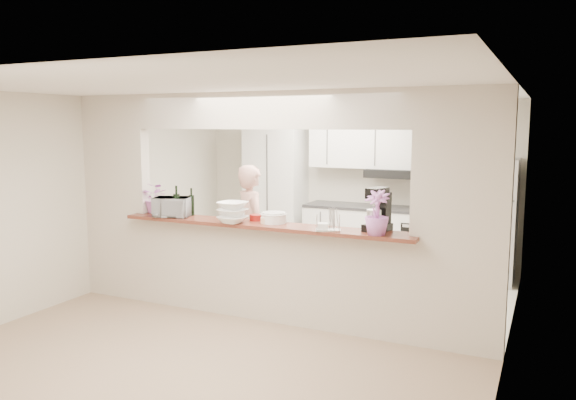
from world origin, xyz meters
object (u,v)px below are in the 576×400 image
Objects in this scene: refrigerator at (487,220)px; toaster_oven at (172,207)px; stand_mixer at (378,211)px; person at (252,230)px.

toaster_oven is (-3.20, -2.75, 0.35)m from refrigerator.
stand_mixer is at bearing -14.85° from toaster_oven.
person is at bearing -145.08° from refrigerator.
refrigerator is 4.14× the size of toaster_oven.
toaster_oven is 1.12m from person.
refrigerator is at bearing 72.90° from stand_mixer.
refrigerator reaches higher than toaster_oven.
person reaches higher than toaster_oven.
person is (-1.85, 0.74, -0.47)m from stand_mixer.
person is at bearing 158.36° from stand_mixer.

